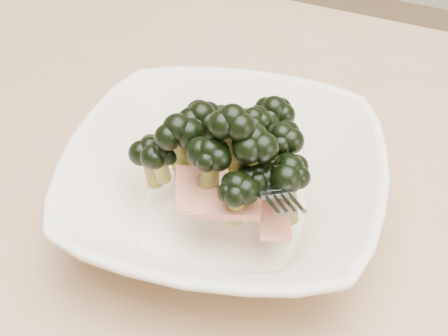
{
  "coord_description": "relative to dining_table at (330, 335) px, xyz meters",
  "views": [
    {
      "loc": [
        0.04,
        -0.32,
        1.13
      ],
      "look_at": [
        -0.11,
        0.01,
        0.8
      ],
      "focal_mm": 50.0,
      "sensor_mm": 36.0,
      "label": 1
    }
  ],
  "objects": [
    {
      "name": "broccoli_dish",
      "position": [
        -0.11,
        0.01,
        0.14
      ],
      "size": [
        0.3,
        0.3,
        0.12
      ],
      "color": "white",
      "rests_on": "dining_table"
    },
    {
      "name": "dining_table",
      "position": [
        0.0,
        0.0,
        0.0
      ],
      "size": [
        1.2,
        0.8,
        0.75
      ],
      "color": "tan",
      "rests_on": "ground"
    }
  ]
}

